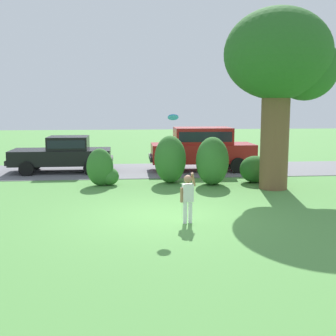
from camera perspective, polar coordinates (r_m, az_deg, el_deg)
The scene contains 11 objects.
ground_plane at distance 11.69m, azimuth -0.83°, elevation -6.20°, with size 80.00×80.00×0.00m, color #518E42.
driveway_strip at distance 19.49m, azimuth -2.84°, elevation -0.32°, with size 28.00×4.40×0.02m, color slate.
oak_tree_large at distance 15.69m, azimuth 14.50°, elevation 13.19°, with size 3.91×3.61×6.15m.
shrub_near_tree at distance 16.02m, azimuth -8.58°, elevation -0.18°, with size 1.16×0.80×1.35m.
shrub_centre_left at distance 16.34m, azimuth 0.28°, elevation 1.14°, with size 1.18×1.28×1.78m.
shrub_centre at distance 16.03m, azimuth 5.81°, elevation 0.57°, with size 1.20×1.26×1.76m.
shrub_centre_right at distance 16.80m, azimuth 11.28°, elevation -0.15°, with size 1.15×1.09×1.01m.
parked_sedan at distance 19.45m, azimuth -13.45°, elevation 1.94°, with size 4.41×2.11×1.56m.
parked_suv at distance 19.42m, azimuth 4.51°, elevation 2.81°, with size 4.73×2.15×1.92m.
child_thrower at distance 10.81m, azimuth 2.59°, elevation -3.51°, with size 0.43×0.31×1.29m.
frisbee at distance 11.39m, azimuth 0.67°, elevation 6.64°, with size 0.29×0.26×0.17m.
Camera 1 is at (-0.96, -11.28, 2.93)m, focal length 46.74 mm.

